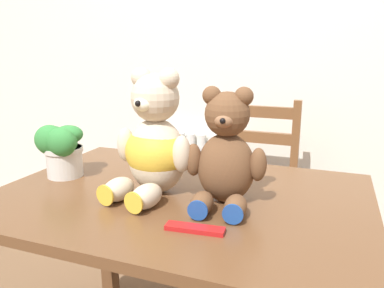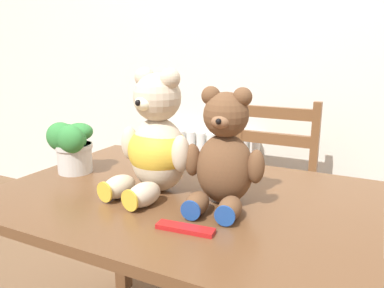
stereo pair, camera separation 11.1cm
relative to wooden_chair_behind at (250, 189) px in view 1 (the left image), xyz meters
name	(u,v)px [view 1 (the left image)]	position (x,y,z in m)	size (l,w,h in m)	color
wall_back	(262,25)	(-0.05, 0.45, 0.85)	(8.00, 0.04, 2.60)	silver
radiator	(191,185)	(-0.47, 0.38, -0.17)	(0.66, 0.10, 0.64)	white
dining_table	(180,225)	(-0.05, -0.81, 0.16)	(1.14, 0.81, 0.72)	brown
wooden_chair_behind	(250,189)	(0.00, 0.00, 0.00)	(0.44, 0.44, 0.91)	brown
teddy_bear_left	(155,145)	(-0.13, -0.83, 0.42)	(0.27, 0.30, 0.38)	beige
teddy_bear_right	(226,155)	(0.10, -0.83, 0.41)	(0.24, 0.24, 0.34)	brown
potted_plant	(61,147)	(-0.50, -0.81, 0.38)	(0.17, 0.15, 0.19)	beige
chocolate_bar	(195,229)	(0.08, -1.03, 0.28)	(0.15, 0.04, 0.01)	red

